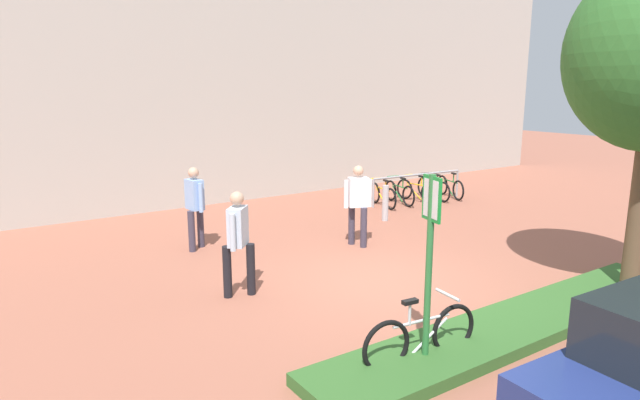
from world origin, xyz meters
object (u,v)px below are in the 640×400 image
(person_casual_tan, at_px, (195,203))
(bollard_steel, at_px, (385,203))
(bike_at_sign, at_px, (421,336))
(person_shirt_blue, at_px, (238,237))
(parking_sign_post, at_px, (430,244))
(person_shirt_white, at_px, (358,200))
(bike_rack_cluster, at_px, (417,190))

(person_casual_tan, bearing_deg, bollard_steel, -3.73)
(bollard_steel, xyz_separation_m, person_casual_tan, (-4.84, 0.32, 0.53))
(bike_at_sign, bearing_deg, person_shirt_blue, 105.65)
(bike_at_sign, bearing_deg, person_casual_tan, 95.00)
(parking_sign_post, height_order, bike_at_sign, parking_sign_post)
(bike_at_sign, relative_size, person_shirt_white, 0.97)
(bike_rack_cluster, bearing_deg, person_casual_tan, -172.71)
(bike_rack_cluster, relative_size, person_casual_tan, 1.86)
(parking_sign_post, distance_m, person_shirt_white, 5.11)
(person_shirt_white, bearing_deg, person_casual_tan, 150.47)
(parking_sign_post, bearing_deg, bike_at_sign, 79.47)
(bike_at_sign, xyz_separation_m, person_casual_tan, (-0.53, 6.03, 0.63))
(parking_sign_post, bearing_deg, person_casual_tan, 94.75)
(bollard_steel, relative_size, person_casual_tan, 0.52)
(person_shirt_white, bearing_deg, bollard_steel, 35.04)
(person_shirt_blue, distance_m, person_shirt_white, 3.50)
(parking_sign_post, relative_size, person_shirt_blue, 1.37)
(parking_sign_post, distance_m, person_shirt_blue, 3.47)
(person_shirt_blue, bearing_deg, bollard_steel, 25.70)
(bollard_steel, distance_m, person_shirt_white, 2.40)
(bollard_steel, relative_size, person_shirt_blue, 0.52)
(bike_at_sign, height_order, person_casual_tan, person_casual_tan)
(bollard_steel, bearing_deg, parking_sign_post, -126.71)
(person_shirt_white, bearing_deg, parking_sign_post, -118.43)
(bike_rack_cluster, xyz_separation_m, bollard_steel, (-2.26, -1.22, 0.10))
(bike_at_sign, distance_m, bike_rack_cluster, 9.57)
(bollard_steel, height_order, person_shirt_white, person_shirt_white)
(parking_sign_post, xyz_separation_m, bollard_steel, (4.34, 5.81, -1.10))
(bike_at_sign, relative_size, person_shirt_blue, 0.97)
(bike_at_sign, relative_size, person_casual_tan, 0.97)
(bollard_steel, bearing_deg, bike_rack_cluster, 28.43)
(bollard_steel, bearing_deg, person_casual_tan, 176.27)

